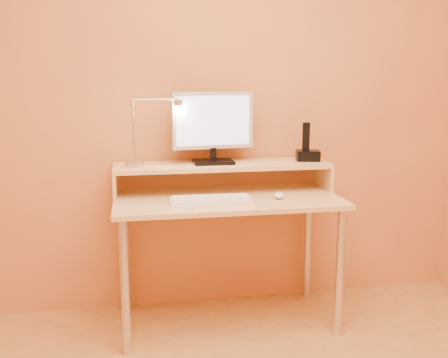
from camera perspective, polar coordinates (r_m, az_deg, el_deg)
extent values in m
cube|color=gold|center=(3.00, -0.74, 9.28)|extent=(3.00, 0.04, 2.50)
cylinder|color=silver|center=(2.59, -10.91, -11.78)|extent=(0.04, 0.04, 0.69)
cylinder|color=silver|center=(2.79, 12.70, -10.15)|extent=(0.04, 0.04, 0.69)
cylinder|color=silver|center=(3.06, -10.81, -8.16)|extent=(0.04, 0.04, 0.69)
cylinder|color=silver|center=(3.23, 9.27, -7.06)|extent=(0.04, 0.04, 0.69)
cube|color=#EDC886|center=(2.76, 0.37, -2.27)|extent=(1.20, 0.60, 0.02)
cube|color=#EDC886|center=(2.84, -11.98, -0.45)|extent=(0.02, 0.30, 0.14)
cube|color=#EDC886|center=(3.04, 10.87, 0.33)|extent=(0.02, 0.30, 0.14)
cube|color=#EDC886|center=(2.87, -0.17, 1.52)|extent=(1.20, 0.30, 0.02)
cube|color=black|center=(2.86, -1.20, 1.92)|extent=(0.22, 0.16, 0.02)
cylinder|color=black|center=(2.85, -1.20, 2.79)|extent=(0.04, 0.04, 0.07)
cube|color=silver|center=(2.84, -1.25, 6.51)|extent=(0.46, 0.09, 0.31)
cube|color=black|center=(2.86, -1.32, 6.55)|extent=(0.41, 0.06, 0.26)
cube|color=silver|center=(2.82, -1.19, 6.48)|extent=(0.41, 0.06, 0.27)
cylinder|color=silver|center=(2.79, -9.88, 1.61)|extent=(0.10, 0.10, 0.02)
cylinder|color=silver|center=(2.77, -10.00, 5.24)|extent=(0.01, 0.01, 0.33)
cylinder|color=silver|center=(2.76, -7.60, 8.72)|extent=(0.24, 0.01, 0.01)
cylinder|color=silver|center=(2.77, -5.09, 8.47)|extent=(0.04, 0.04, 0.03)
cylinder|color=#FFEAC6|center=(2.77, -5.08, 8.14)|extent=(0.03, 0.03, 0.00)
cube|color=black|center=(2.99, 9.28, 2.58)|extent=(0.15, 0.12, 0.06)
cube|color=black|center=(2.97, 9.08, 4.68)|extent=(0.04, 0.03, 0.16)
cube|color=blue|center=(2.96, 10.43, 2.45)|extent=(0.01, 0.00, 0.04)
cube|color=white|center=(2.63, -1.48, -2.40)|extent=(0.41, 0.14, 0.02)
ellipsoid|color=white|center=(2.74, 6.14, -1.80)|extent=(0.08, 0.11, 0.03)
cube|color=white|center=(2.55, -3.68, -2.88)|extent=(0.11, 0.19, 0.02)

